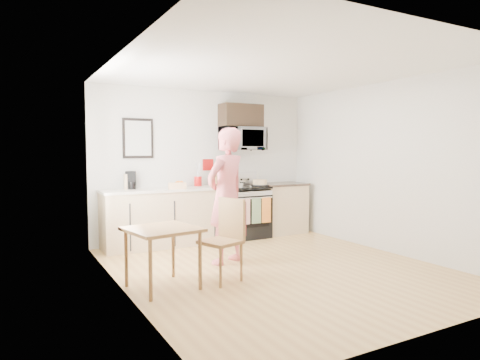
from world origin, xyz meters
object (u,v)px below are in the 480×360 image
person (226,196)px  dining_table (162,235)px  chair (228,227)px  cake (260,183)px  range (245,213)px  microwave (242,139)px

person → dining_table: person is taller
dining_table → chair: bearing=-3.5°
dining_table → cake: (2.48, 1.95, 0.36)m
range → microwave: microwave is taller
range → dining_table: size_ratio=1.57×
dining_table → cake: bearing=38.2°
range → dining_table: bearing=-137.5°
range → microwave: bearing=90.1°
chair → cake: bearing=31.2°
microwave → range: bearing=-89.9°
cake → dining_table: bearing=-141.8°
microwave → cake: microwave is taller
microwave → dining_table: bearing=-136.1°
dining_table → cake: cake is taller
dining_table → person: bearing=29.1°
range → cake: (0.26, -0.08, 0.54)m
range → dining_table: 3.01m
chair → dining_table: bearing=157.5°
dining_table → chair: chair is taller
microwave → person: bearing=-125.9°
person → range: bearing=-150.5°
dining_table → chair: 0.81m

